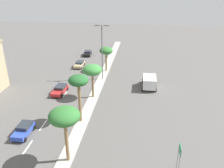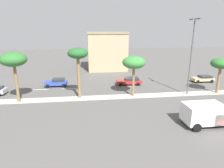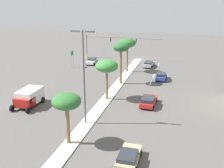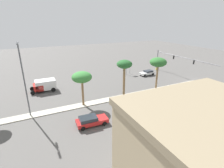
# 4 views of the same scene
# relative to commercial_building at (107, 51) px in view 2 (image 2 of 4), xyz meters

# --- Properties ---
(ground_plane) EXTENTS (160.00, 160.00, 0.00)m
(ground_plane) POSITION_rel_commercial_building_xyz_m (22.36, 0.36, -4.75)
(ground_plane) COLOR #565451
(median_curb) EXTENTS (1.80, 71.10, 0.12)m
(median_curb) POSITION_rel_commercial_building_xyz_m (22.36, 8.26, -4.69)
(median_curb) COLOR #B7B2A3
(median_curb) RESTS_ON ground
(lane_stripe_trailing) EXTENTS (0.20, 2.80, 0.01)m
(lane_stripe_trailing) POSITION_rel_commercial_building_xyz_m (16.80, -13.33, -4.75)
(lane_stripe_trailing) COLOR silver
(lane_stripe_trailing) RESTS_ON ground
(lane_stripe_near) EXTENTS (0.20, 2.80, 0.01)m
(lane_stripe_near) POSITION_rel_commercial_building_xyz_m (16.80, -8.26, -4.75)
(lane_stripe_near) COLOR silver
(lane_stripe_near) RESTS_ON ground
(lane_stripe_outboard) EXTENTS (0.20, 2.80, 0.01)m
(lane_stripe_outboard) POSITION_rel_commercial_building_xyz_m (16.80, 2.18, -4.75)
(lane_stripe_outboard) COLOR silver
(lane_stripe_outboard) RESTS_ON ground
(commercial_building) EXTENTS (8.97, 9.87, 9.48)m
(commercial_building) POSITION_rel_commercial_building_xyz_m (0.00, 0.00, 0.00)
(commercial_building) COLOR tan
(commercial_building) RESTS_ON ground
(palm_tree_rear) EXTENTS (3.53, 3.53, 6.98)m
(palm_tree_rear) POSITION_rel_commercial_building_xyz_m (22.72, -14.94, 1.26)
(palm_tree_rear) COLOR olive
(palm_tree_rear) RESTS_ON median_curb
(palm_tree_front) EXTENTS (2.89, 2.89, 7.43)m
(palm_tree_front) POSITION_rel_commercial_building_xyz_m (22.07, -6.42, 1.69)
(palm_tree_front) COLOR olive
(palm_tree_front) RESTS_ON median_curb
(palm_tree_near) EXTENTS (3.44, 3.44, 6.14)m
(palm_tree_near) POSITION_rel_commercial_building_xyz_m (22.31, 1.73, 0.47)
(palm_tree_near) COLOR olive
(palm_tree_near) RESTS_ON median_curb
(palm_tree_mid) EXTENTS (3.07, 3.07, 5.63)m
(palm_tree_mid) POSITION_rel_commercial_building_xyz_m (22.63, 15.57, 0.03)
(palm_tree_mid) COLOR olive
(palm_tree_mid) RESTS_ON median_curb
(street_lamp_leading) EXTENTS (2.90, 0.24, 11.48)m
(street_lamp_leading) POSITION_rel_commercial_building_xyz_m (22.59, 10.48, 1.98)
(street_lamp_leading) COLOR #515459
(street_lamp_leading) RESTS_ON median_curb
(sedan_red_leading) EXTENTS (2.22, 4.63, 1.40)m
(sedan_red_leading) POSITION_rel_commercial_building_xyz_m (15.75, 2.61, -4.00)
(sedan_red_leading) COLOR red
(sedan_red_leading) RESTS_ON ground
(sedan_blue_mid) EXTENTS (1.91, 3.95, 1.47)m
(sedan_blue_mid) POSITION_rel_commercial_building_xyz_m (15.11, -10.73, -3.98)
(sedan_blue_mid) COLOR #2D47AD
(sedan_blue_mid) RESTS_ON ground
(sedan_tan_inboard) EXTENTS (2.02, 4.15, 1.27)m
(sedan_tan_inboard) POSITION_rel_commercial_building_xyz_m (15.62, 17.48, -4.06)
(sedan_tan_inboard) COLOR tan
(sedan_tan_inboard) RESTS_ON ground
(box_truck) EXTENTS (2.78, 5.23, 2.42)m
(box_truck) POSITION_rel_commercial_building_xyz_m (32.51, 7.28, -3.43)
(box_truck) COLOR #B21E19
(box_truck) RESTS_ON ground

